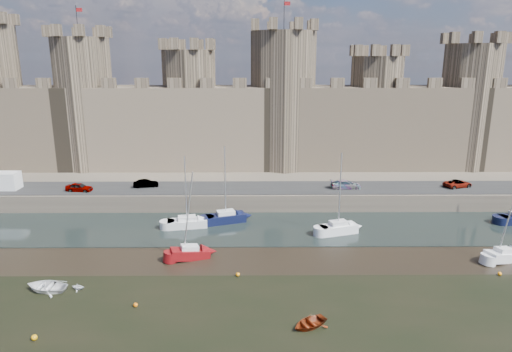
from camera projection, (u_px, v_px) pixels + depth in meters
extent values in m
plane|color=black|center=(294.00, 341.00, 35.45)|extent=(160.00, 160.00, 0.00)
cube|color=black|center=(278.00, 228.00, 58.65)|extent=(160.00, 12.00, 0.08)
cube|color=#4C443A|center=(268.00, 158.00, 93.16)|extent=(160.00, 60.00, 2.50)
cube|color=black|center=(274.00, 188.00, 67.68)|extent=(160.00, 7.00, 0.10)
cube|color=#42382B|center=(271.00, 127.00, 79.46)|extent=(100.00, 9.00, 14.00)
cylinder|color=#42382B|center=(85.00, 104.00, 78.20)|extent=(10.00, 10.00, 22.00)
cylinder|color=black|center=(77.00, 21.00, 74.76)|extent=(0.10, 0.10, 5.00)
cube|color=maroon|center=(79.00, 10.00, 74.31)|extent=(1.00, 0.03, 0.60)
cylinder|color=#42382B|center=(190.00, 110.00, 78.59)|extent=(9.00, 9.00, 20.00)
cylinder|color=#42382B|center=(283.00, 101.00, 78.33)|extent=(11.00, 11.00, 23.00)
cylinder|color=black|center=(284.00, 15.00, 74.76)|extent=(0.10, 0.10, 5.00)
cube|color=maroon|center=(287.00, 3.00, 74.31)|extent=(1.00, 0.03, 0.60)
cylinder|color=#42382B|center=(375.00, 113.00, 78.96)|extent=(9.00, 9.00, 19.00)
cylinder|color=#42382B|center=(467.00, 107.00, 78.82)|extent=(10.00, 10.00, 21.00)
imported|color=gray|center=(79.00, 187.00, 65.78)|extent=(3.94, 1.99, 1.29)
imported|color=gray|center=(146.00, 184.00, 67.85)|extent=(3.81, 1.95, 1.20)
imported|color=gray|center=(346.00, 185.00, 67.20)|extent=(4.47, 1.91, 1.29)
imported|color=gray|center=(458.00, 184.00, 67.86)|extent=(4.71, 3.28, 1.19)
cube|color=silver|center=(187.00, 223.00, 58.78)|extent=(5.30, 2.84, 1.02)
cube|color=silver|center=(187.00, 218.00, 58.59)|extent=(2.45, 1.75, 0.47)
cylinder|color=silver|center=(186.00, 188.00, 57.59)|extent=(0.14, 0.14, 8.38)
cube|color=black|center=(226.00, 218.00, 60.51)|extent=(5.49, 3.55, 1.12)
cube|color=silver|center=(226.00, 212.00, 60.31)|extent=(2.61, 2.06, 0.51)
cylinder|color=silver|center=(225.00, 181.00, 59.21)|extent=(0.14, 0.14, 9.15)
cube|color=white|center=(338.00, 229.00, 56.73)|extent=(5.09, 3.20, 1.12)
cube|color=silver|center=(338.00, 223.00, 56.53)|extent=(2.40, 1.87, 0.51)
cylinder|color=silver|center=(340.00, 190.00, 55.43)|extent=(0.14, 0.14, 9.14)
cube|color=maroon|center=(190.00, 254.00, 49.80)|extent=(4.52, 2.95, 1.07)
cube|color=silver|center=(190.00, 247.00, 49.60)|extent=(2.15, 1.71, 0.49)
cylinder|color=silver|center=(188.00, 211.00, 48.55)|extent=(0.14, 0.14, 8.78)
cube|color=silver|center=(503.00, 256.00, 49.28)|extent=(4.69, 3.14, 1.03)
cube|color=silver|center=(504.00, 250.00, 49.09)|extent=(2.24, 1.80, 0.47)
cylinder|color=silver|center=(509.00, 215.00, 48.08)|extent=(0.14, 0.14, 8.40)
imported|color=white|center=(78.00, 287.00, 43.14)|extent=(1.28, 1.12, 0.63)
imported|color=maroon|center=(309.00, 323.00, 37.26)|extent=(3.80, 3.54, 0.64)
imported|color=white|center=(47.00, 287.00, 42.99)|extent=(4.21, 3.29, 0.80)
sphere|color=orange|center=(135.00, 305.00, 40.26)|extent=(0.40, 0.40, 0.40)
sphere|color=orange|center=(238.00, 274.00, 45.84)|extent=(0.42, 0.42, 0.42)
sphere|color=orange|center=(500.00, 274.00, 46.00)|extent=(0.40, 0.40, 0.40)
sphere|color=orange|center=(34.00, 338.00, 35.51)|extent=(0.48, 0.48, 0.48)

